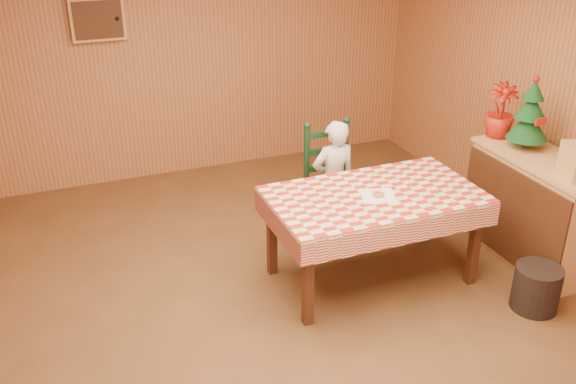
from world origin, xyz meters
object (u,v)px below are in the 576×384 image
object	(u,v)px
dining_table	(374,203)
storage_bin	(536,288)
ladder_chair	(331,185)
seated_child	(334,181)
shelf_unit	(535,209)
christmas_tree	(530,116)

from	to	relation	value
dining_table	storage_bin	xyz separation A→B (m)	(0.97, -0.84, -0.51)
dining_table	ladder_chair	size ratio (longest dim) A/B	1.53
seated_child	shelf_unit	bearing A→B (deg)	146.40
christmas_tree	storage_bin	xyz separation A→B (m)	(-0.47, -0.87, -1.03)
dining_table	storage_bin	size ratio (longest dim) A/B	4.70
ladder_chair	seated_child	world-z (taller)	seated_child
dining_table	seated_child	bearing A→B (deg)	90.00
dining_table	shelf_unit	size ratio (longest dim) A/B	1.34
dining_table	shelf_unit	world-z (taller)	shelf_unit
seated_child	storage_bin	bearing A→B (deg)	121.64
christmas_tree	storage_bin	size ratio (longest dim) A/B	1.76
storage_bin	christmas_tree	bearing A→B (deg)	61.47
seated_child	shelf_unit	xyz separation A→B (m)	(1.43, -0.95, -0.10)
ladder_chair	storage_bin	world-z (taller)	ladder_chair
seated_child	christmas_tree	size ratio (longest dim) A/B	1.81
dining_table	storage_bin	bearing A→B (deg)	-40.93
ladder_chair	christmas_tree	xyz separation A→B (m)	(1.44, -0.76, 0.71)
dining_table	seated_child	world-z (taller)	seated_child
dining_table	christmas_tree	size ratio (longest dim) A/B	2.67
ladder_chair	storage_bin	bearing A→B (deg)	-59.26
dining_table	shelf_unit	distance (m)	1.46
shelf_unit	ladder_chair	bearing A→B (deg)	144.85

